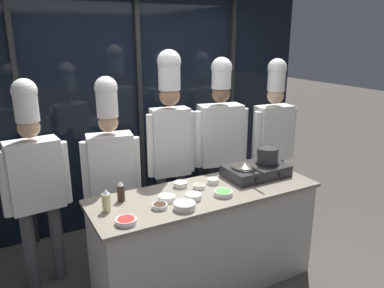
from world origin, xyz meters
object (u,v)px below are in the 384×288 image
(prep_bowl_rice, at_px, (193,196))
(prep_bowl_chicken, at_px, (167,198))
(chef_sous, at_px, (111,164))
(chef_apprentice, at_px, (273,131))
(portable_stove, at_px, (256,171))
(prep_bowl_soy_glaze, at_px, (160,206))
(prep_bowl_mushrooms, at_px, (199,186))
(prep_bowl_onion, at_px, (185,205))
(squeeze_bottle_oil, at_px, (106,201))
(prep_bowl_bean_sprouts, at_px, (213,181))
(chef_head, at_px, (35,174))
(prep_bowl_scallions, at_px, (223,193))
(prep_bowl_noodles, at_px, (180,184))
(chef_pastry, at_px, (220,136))
(squeeze_bottle_soy, at_px, (121,192))
(chef_line, at_px, (170,134))
(prep_bowl_bell_pepper, at_px, (126,221))
(stock_pot, at_px, (268,155))
(frying_pan, at_px, (245,165))

(prep_bowl_rice, bearing_deg, prep_bowl_chicken, 158.73)
(chef_sous, height_order, chef_apprentice, chef_apprentice)
(portable_stove, xyz_separation_m, prep_bowl_soy_glaze, (-1.05, -0.18, -0.04))
(prep_bowl_mushrooms, bearing_deg, prep_bowl_onion, -135.26)
(portable_stove, distance_m, squeeze_bottle_oil, 1.42)
(prep_bowl_bean_sprouts, distance_m, prep_bowl_rice, 0.37)
(chef_head, relative_size, chef_apprentice, 0.96)
(prep_bowl_scallions, height_order, prep_bowl_noodles, prep_bowl_noodles)
(chef_sous, bearing_deg, prep_bowl_chicken, 119.39)
(prep_bowl_noodles, relative_size, chef_pastry, 0.06)
(prep_bowl_rice, xyz_separation_m, chef_apprentice, (1.46, 0.77, 0.18))
(squeeze_bottle_soy, relative_size, prep_bowl_onion, 1.00)
(chef_head, relative_size, chef_line, 0.90)
(prep_bowl_mushrooms, xyz_separation_m, chef_pastry, (0.65, 0.69, 0.20))
(prep_bowl_soy_glaze, xyz_separation_m, chef_line, (0.47, 0.79, 0.31))
(prep_bowl_bell_pepper, height_order, chef_head, chef_head)
(prep_bowl_rice, height_order, prep_bowl_scallions, prep_bowl_rice)
(prep_bowl_rice, height_order, prep_bowl_chicken, prep_bowl_rice)
(stock_pot, bearing_deg, prep_bowl_soy_glaze, -171.28)
(squeeze_bottle_soy, bearing_deg, prep_bowl_bean_sprouts, -2.91)
(stock_pot, xyz_separation_m, prep_bowl_scallions, (-0.63, -0.22, -0.17))
(stock_pot, relative_size, chef_line, 0.11)
(prep_bowl_scallions, xyz_separation_m, prep_bowl_noodles, (-0.23, 0.33, 0.00))
(stock_pot, distance_m, chef_line, 0.95)
(prep_bowl_bean_sprouts, bearing_deg, prep_bowl_bell_pepper, -160.27)
(portable_stove, bearing_deg, prep_bowl_soy_glaze, -170.21)
(prep_bowl_rice, distance_m, chef_line, 0.85)
(prep_bowl_bell_pepper, relative_size, prep_bowl_rice, 1.14)
(squeeze_bottle_soy, xyz_separation_m, prep_bowl_bean_sprouts, (0.83, -0.04, -0.05))
(frying_pan, bearing_deg, prep_bowl_rice, -165.68)
(squeeze_bottle_soy, height_order, chef_head, chef_head)
(frying_pan, relative_size, chef_head, 0.23)
(prep_bowl_rice, distance_m, prep_bowl_onion, 0.19)
(prep_bowl_onion, bearing_deg, prep_bowl_noodles, 67.33)
(squeeze_bottle_soy, xyz_separation_m, prep_bowl_bell_pepper, (-0.09, -0.37, -0.06))
(squeeze_bottle_soy, bearing_deg, squeeze_bottle_oil, -141.82)
(portable_stove, relative_size, prep_bowl_onion, 3.38)
(frying_pan, bearing_deg, prep_bowl_mushrooms, 179.12)
(portable_stove, relative_size, prep_bowl_noodles, 4.73)
(prep_bowl_chicken, bearing_deg, squeeze_bottle_soy, 152.26)
(stock_pot, relative_size, squeeze_bottle_soy, 1.34)
(portable_stove, relative_size, prep_bowl_chicken, 4.08)
(prep_bowl_bean_sprouts, relative_size, chef_apprentice, 0.05)
(prep_bowl_mushrooms, bearing_deg, chef_line, 88.01)
(prep_bowl_mushrooms, height_order, chef_apprentice, chef_apprentice)
(squeeze_bottle_oil, relative_size, chef_sous, 0.10)
(prep_bowl_bell_pepper, relative_size, prep_bowl_bean_sprouts, 1.47)
(stock_pot, xyz_separation_m, prep_bowl_onion, (-1.02, -0.28, -0.16))
(squeeze_bottle_soy, distance_m, chef_apprentice, 2.05)
(portable_stove, xyz_separation_m, prep_bowl_mushrooms, (-0.60, 0.00, -0.03))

